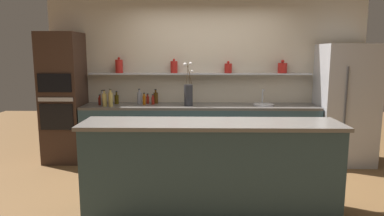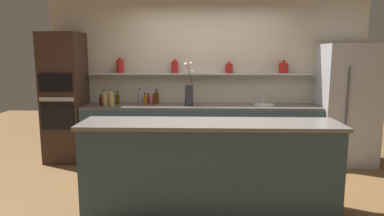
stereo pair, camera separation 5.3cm
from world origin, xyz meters
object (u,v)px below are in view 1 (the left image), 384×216
Objects in this scene: bottle_spirit_6 at (156,98)px; bottle_sauce_2 at (111,99)px; bottle_sauce_9 at (148,99)px; bottle_spirit_5 at (139,98)px; bottle_spirit_8 at (111,99)px; oven_tower at (64,98)px; bottle_sauce_0 at (144,100)px; bottle_sauce_4 at (100,101)px; flower_vase at (188,94)px; refrigerator at (345,104)px; bottle_oil_1 at (117,99)px; bottle_sauce_3 at (153,100)px; bottle_spirit_10 at (104,100)px; bottle_spirit_7 at (103,99)px; sink_fixture at (264,104)px.

bottle_sauce_2 is at bearing -177.47° from bottle_spirit_6.
bottle_sauce_2 reaches higher than bottle_sauce_9.
bottle_spirit_8 is at bearing -144.41° from bottle_spirit_5.
bottle_spirit_8 is 0.63m from bottle_sauce_9.
bottle_sauce_0 is (1.29, 0.04, -0.03)m from oven_tower.
bottle_spirit_5 is (0.62, 0.11, 0.03)m from bottle_sauce_4.
flower_vase is 0.73m from bottle_sauce_9.
bottle_sauce_9 is at bearing 2.27° from bottle_sauce_2.
flower_vase is at bearing -179.33° from refrigerator.
flower_vase is 3.28× the size of bottle_oil_1.
bottle_oil_1 reaches higher than bottle_sauce_3.
oven_tower is at bearing 167.68° from bottle_spirit_8.
bottle_spirit_5 reaches higher than bottle_sauce_4.
bottle_spirit_8 is (-1.20, -0.11, -0.08)m from flower_vase.
bottle_sauce_2 is 1.05× the size of bottle_sauce_9.
refrigerator is 2.74× the size of flower_vase.
bottle_spirit_10 is (-0.12, -0.28, 0.03)m from bottle_oil_1.
refrigerator is at bearing -1.34° from bottle_sauce_0.
bottle_sauce_3 is 0.60× the size of bottle_spirit_8.
sink_fixture is at bearing 1.41° from bottle_spirit_7.
bottle_sauce_3 is 0.64× the size of bottle_spirit_10.
bottle_sauce_0 is at bearing 171.79° from flower_vase.
bottle_spirit_7 is (-0.65, -0.09, 0.02)m from bottle_sauce_0.
refrigerator is 3.06m from bottle_sauce_3.
oven_tower is 0.59m from bottle_sauce_4.
flower_vase reaches higher than bottle_sauce_4.
bottle_sauce_0 is 0.12m from bottle_spirit_5.
flower_vase is at bearing -23.78° from bottle_spirit_6.
refrigerator reaches higher than bottle_oil_1.
bottle_spirit_10 is at bearing -163.41° from bottle_sauce_3.
bottle_oil_1 is 0.61m from bottle_sauce_3.
sink_fixture is 1.95× the size of bottle_sauce_4.
sink_fixture is 1.33× the size of bottle_spirit_7.
bottle_sauce_0 is at bearing 17.69° from bottle_spirit_10.
bottle_sauce_0 is 0.22m from bottle_spirit_6.
bottle_sauce_0 is (-3.19, 0.07, 0.06)m from refrigerator.
oven_tower is 1.47m from bottle_spirit_6.
bottle_sauce_2 is at bearing -177.73° from bottle_sauce_9.
flower_vase is 2.88× the size of bottle_spirit_6.
bottle_spirit_8 is (-0.63, -0.24, 0.05)m from bottle_sauce_3.
bottle_sauce_0 is (-0.72, 0.10, -0.11)m from flower_vase.
flower_vase reaches higher than bottle_sauce_0.
bottle_sauce_2 is at bearing 169.62° from bottle_sauce_0.
bottle_sauce_2 is 0.72m from bottle_sauce_3.
bottle_spirit_10 reaches higher than bottle_sauce_3.
bottle_sauce_4 is at bearing 177.34° from flower_vase.
bottle_spirit_8 is (-0.49, -0.21, 0.04)m from bottle_sauce_0.
bottle_sauce_4 is (-3.90, 0.04, 0.05)m from refrigerator.
bottle_spirit_8 is at bearing -93.97° from bottle_oil_1.
refrigerator is 3.90m from bottle_sauce_4.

